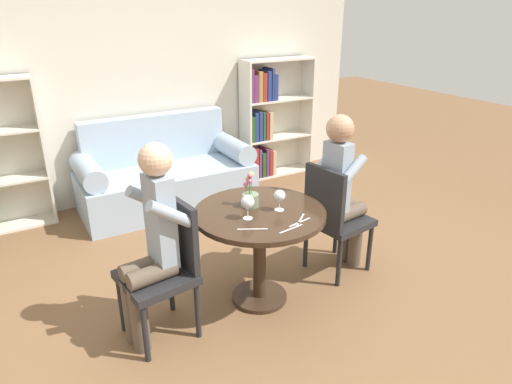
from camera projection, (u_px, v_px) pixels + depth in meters
The scene contains 16 objects.
ground_plane at pixel (259, 298), 3.35m from camera, with size 16.00×16.00×0.00m, color brown.
back_wall at pixel (144, 71), 4.73m from camera, with size 5.20×0.05×2.70m.
round_table at pixel (260, 230), 3.13m from camera, with size 0.90×0.90×0.70m.
couch at pixel (165, 177), 4.79m from camera, with size 1.76×0.80×0.92m.
bookshelf_right at pixel (267, 121), 5.51m from camera, with size 0.90×0.28×1.41m.
chair_left at pixel (166, 264), 2.84m from camera, with size 0.47×0.47×0.90m.
chair_right at pixel (334, 215), 3.50m from camera, with size 0.48×0.48×0.90m.
person_left at pixel (151, 243), 2.72m from camera, with size 0.44×0.38×1.28m.
person_right at pixel (342, 190), 3.48m from camera, with size 0.45×0.38×1.28m.
wine_glass_left at pixel (248, 202), 2.92m from camera, with size 0.09×0.09×0.16m.
wine_glass_right at pixel (280, 196), 3.05m from camera, with size 0.08×0.08×0.15m.
flower_vase at pixel (250, 197), 3.12m from camera, with size 0.12×0.12×0.24m.
knife_left_setting at pixel (291, 229), 2.83m from camera, with size 0.19×0.04×0.00m.
fork_left_setting at pixel (300, 222), 2.91m from camera, with size 0.19×0.05×0.00m.
knife_right_setting at pixel (253, 229), 2.83m from camera, with size 0.17×0.10×0.00m.
fork_right_setting at pixel (300, 220), 2.94m from camera, with size 0.15×0.13×0.00m.
Camera 1 is at (-1.42, -2.40, 2.00)m, focal length 32.00 mm.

